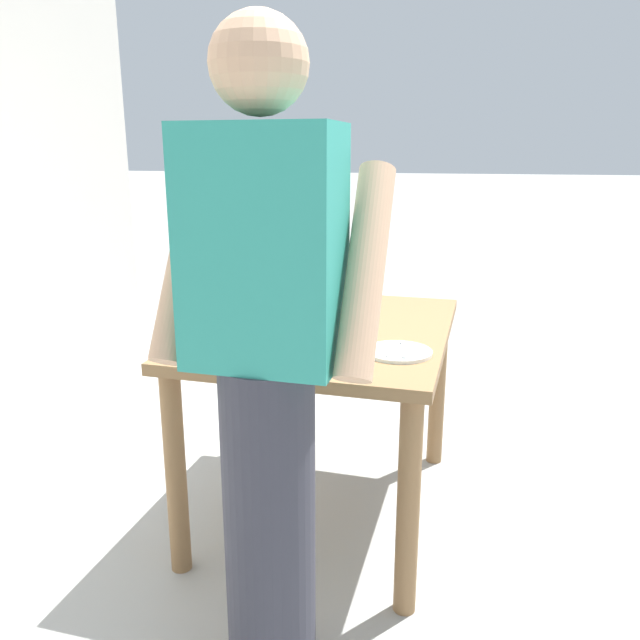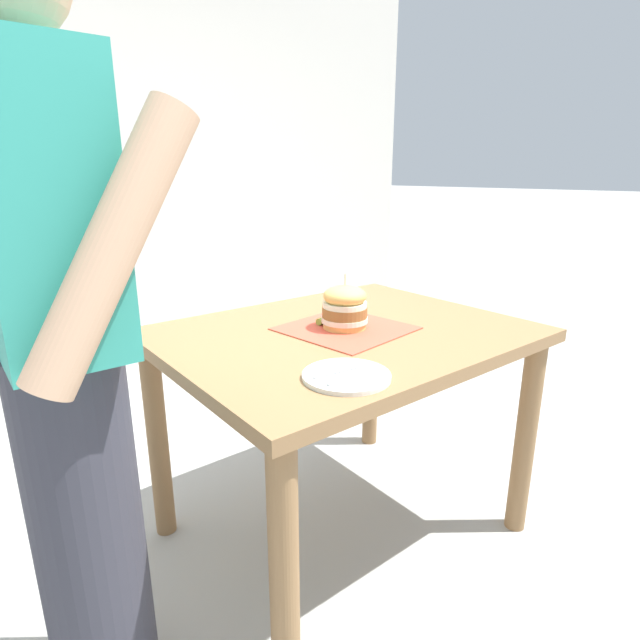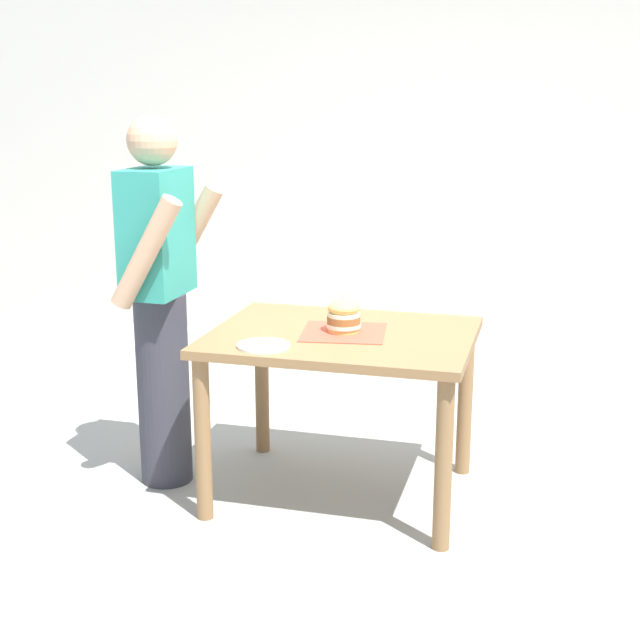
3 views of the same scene
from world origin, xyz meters
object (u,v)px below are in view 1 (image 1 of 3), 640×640
patio_table (327,356)px  pickle_spear (305,321)px  side_plate_with_forks (398,352)px  diner_across_table (267,369)px  sandwich (326,307)px

patio_table → pickle_spear: size_ratio=14.92×
side_plate_with_forks → diner_across_table: bearing=66.9°
patio_table → diner_across_table: 0.87m
sandwich → side_plate_with_forks: 0.41m
patio_table → side_plate_with_forks: size_ratio=5.16×
patio_table → sandwich: sandwich is taller
patio_table → sandwich: 0.19m
sandwich → side_plate_with_forks: (-0.31, 0.26, -0.07)m
patio_table → diner_across_table: bearing=94.4°
pickle_spear → sandwich: bearing=-168.1°
side_plate_with_forks → diner_across_table: 0.63m
pickle_spear → diner_across_table: (-0.15, 0.82, 0.11)m
patio_table → sandwich: (0.01, -0.01, 0.19)m
side_plate_with_forks → diner_across_table: size_ratio=0.13×
patio_table → sandwich: size_ratio=6.43×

